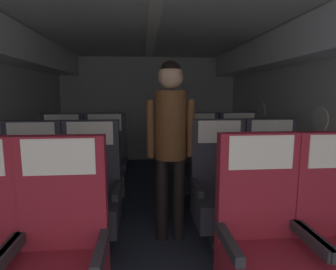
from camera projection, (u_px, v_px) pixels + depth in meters
ground at (156, 225)px, 2.87m from camera, size 3.74×6.14×0.02m
fuselage_shell at (154, 75)px, 2.88m from camera, size 3.62×5.79×2.13m
seat_a_left_aisle at (60, 259)px, 1.46m from camera, size 0.51×0.47×1.13m
seat_a_right_window at (263, 247)px, 1.57m from camera, size 0.51×0.47×1.13m
seat_b_left_window at (32, 200)px, 2.27m from camera, size 0.51×0.47×1.13m
seat_b_left_aisle at (91, 198)px, 2.33m from camera, size 0.51×0.47×1.13m
seat_b_right_aisle at (273, 191)px, 2.48m from camera, size 0.51×0.47×1.13m
seat_b_right_window at (220, 193)px, 2.43m from camera, size 0.51×0.47×1.13m
seat_c_left_window at (62, 171)px, 3.14m from camera, size 0.51×0.47×1.13m
seat_c_left_aisle at (105, 169)px, 3.19m from camera, size 0.51×0.47×1.13m
seat_c_right_aisle at (240, 166)px, 3.33m from camera, size 0.51×0.47×1.13m
seat_c_right_window at (200, 167)px, 3.30m from camera, size 0.51×0.47×1.13m
flight_attendant at (171, 132)px, 2.45m from camera, size 0.43×0.28×1.64m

